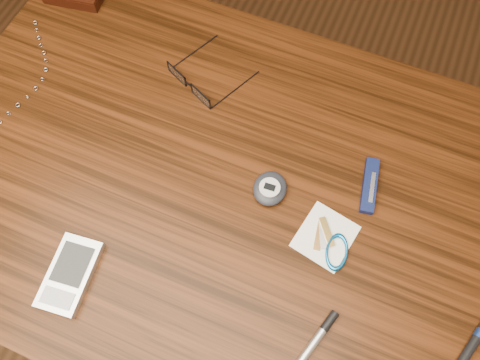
# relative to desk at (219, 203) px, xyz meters

# --- Properties ---
(ground) EXTENTS (3.80, 3.80, 0.00)m
(ground) POSITION_rel_desk_xyz_m (0.00, 0.00, -0.65)
(ground) COLOR #472814
(ground) RESTS_ON ground
(desk) EXTENTS (1.00, 0.70, 0.75)m
(desk) POSITION_rel_desk_xyz_m (0.00, 0.00, 0.00)
(desk) COLOR #341708
(desk) RESTS_ON ground
(eyeglasses) EXTENTS (0.15, 0.16, 0.03)m
(eyeglasses) POSITION_rel_desk_xyz_m (-0.11, 0.15, 0.11)
(eyeglasses) COLOR black
(eyeglasses) RESTS_ON desk
(pda_phone) EXTENTS (0.07, 0.12, 0.02)m
(pda_phone) POSITION_rel_desk_xyz_m (-0.14, -0.23, 0.11)
(pda_phone) COLOR #AEAFB2
(pda_phone) RESTS_ON desk
(pedometer) EXTENTS (0.06, 0.06, 0.03)m
(pedometer) POSITION_rel_desk_xyz_m (0.09, 0.02, 0.11)
(pedometer) COLOR black
(pedometer) RESTS_ON desk
(notepad_keys) EXTENTS (0.10, 0.10, 0.01)m
(notepad_keys) POSITION_rel_desk_xyz_m (0.21, -0.03, 0.11)
(notepad_keys) COLOR silver
(notepad_keys) RESTS_ON desk
(pocket_knife) EXTENTS (0.04, 0.10, 0.01)m
(pocket_knife) POSITION_rel_desk_xyz_m (0.23, 0.09, 0.11)
(pocket_knife) COLOR #0F123E
(pocket_knife) RESTS_ON desk
(silver_pen) EXTENTS (0.05, 0.14, 0.01)m
(silver_pen) POSITION_rel_desk_xyz_m (0.23, -0.18, 0.11)
(silver_pen) COLOR #B8B7BC
(silver_pen) RESTS_ON desk
(black_blue_pen) EXTENTS (0.04, 0.10, 0.01)m
(black_blue_pen) POSITION_rel_desk_xyz_m (0.43, -0.10, 0.11)
(black_blue_pen) COLOR black
(black_blue_pen) RESTS_ON desk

